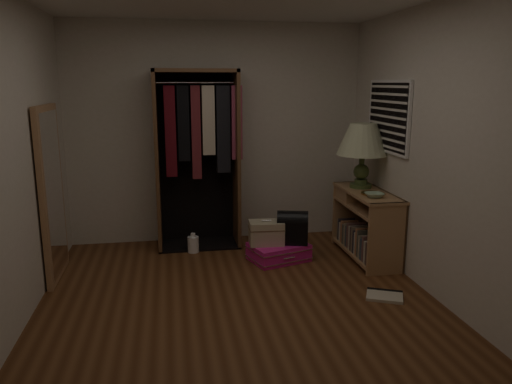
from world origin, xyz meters
TOP-DOWN VIEW (x-y plane):
  - ground at (0.00, 0.00)m, footprint 4.00×4.00m
  - room_walls at (0.08, 0.04)m, footprint 3.52×4.02m
  - console_bookshelf at (1.54, 1.05)m, footprint 0.42×1.12m
  - open_wardrobe at (-0.21, 1.77)m, footprint 0.99×0.50m
  - floor_mirror at (-1.70, 1.00)m, footprint 0.06×0.80m
  - pink_suitcase at (0.57, 1.07)m, footprint 0.72×0.61m
  - train_case at (0.44, 1.09)m, footprint 0.39×0.28m
  - black_bag at (0.72, 1.07)m, footprint 0.38×0.29m
  - table_lamp at (1.54, 1.21)m, footprint 0.64×0.64m
  - brass_tray at (1.54, 0.86)m, footprint 0.30×0.30m
  - ceramic_bowl at (1.49, 0.71)m, footprint 0.20×0.20m
  - white_jug at (-0.33, 1.49)m, footprint 0.14×0.14m
  - floor_book at (1.32, -0.03)m, footprint 0.40×0.37m

SIDE VIEW (x-z plane):
  - ground at x=0.00m, z-range 0.00..0.00m
  - floor_book at x=1.32m, z-range 0.00..0.03m
  - pink_suitcase at x=0.57m, z-range 0.00..0.19m
  - white_jug at x=-0.33m, z-range -0.02..0.21m
  - train_case at x=0.44m, z-range 0.18..0.45m
  - black_bag at x=0.72m, z-range 0.19..0.55m
  - console_bookshelf at x=1.54m, z-range 0.01..0.76m
  - brass_tray at x=1.54m, z-range 0.75..0.76m
  - ceramic_bowl at x=1.49m, z-range 0.75..0.80m
  - floor_mirror at x=-1.70m, z-range 0.00..1.70m
  - open_wardrobe at x=-0.21m, z-range 0.18..2.23m
  - table_lamp at x=1.54m, z-range 0.92..1.63m
  - room_walls at x=0.08m, z-range 0.20..2.80m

